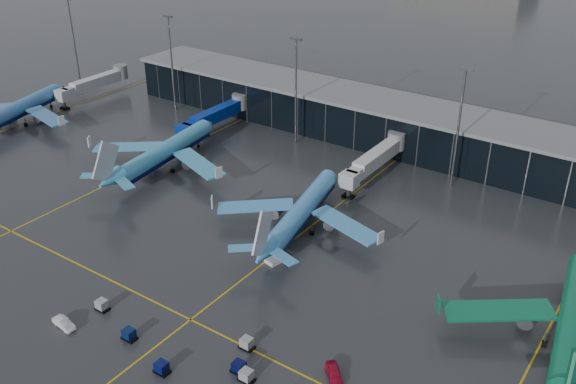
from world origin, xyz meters
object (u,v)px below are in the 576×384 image
Objects in this scene: airliner_klm_west at (18,100)px; airliner_aer_lingus at (576,307)px; baggage_carts at (197,356)px; service_van_white at (64,323)px; airliner_arkefly at (165,141)px; service_van_red at (334,373)px; airliner_klm_near at (303,199)px; mobile_airstair at (275,258)px.

airliner_aer_lingus reaches higher than airliner_klm_west.
service_van_white is at bearing -163.93° from baggage_carts.
baggage_carts is at bearing -49.52° from airliner_arkefly.
service_van_red is at bearing -31.28° from airliner_klm_west.
service_van_red is at bearing 24.74° from baggage_carts.
airliner_klm_west is 119.64m from service_van_red.
service_van_white is (26.42, -48.83, -5.66)m from airliner_arkefly.
service_van_white is (-13.05, -44.21, -5.27)m from airliner_klm_near.
airliner_klm_west is at bearing 168.20° from airliner_aer_lingus.
airliner_klm_west is 9.47× the size of service_van_white.
airliner_klm_west is at bearing 166.46° from airliner_klm_near.
airliner_klm_near is 1.07× the size of baggage_carts.
airliner_klm_near is 9.13× the size of service_van_white.
airliner_aer_lingus is 9.56× the size of service_van_red.
airliner_arkefly is at bearing -12.96° from airliner_klm_west.
airliner_klm_near is 13.57m from mobile_airstair.
service_van_white is at bearing -118.41° from airliner_klm_near.
mobile_airstair reaches higher than service_van_red.
airliner_klm_west is 9.07× the size of service_van_red.
mobile_airstair is at bearing 101.68° from baggage_carts.
airliner_arkefly is 11.49× the size of mobile_airstair.
baggage_carts is (47.36, -42.80, -5.60)m from airliner_arkefly.
mobile_airstair is at bearing -29.33° from airliner_arkefly.
airliner_klm_near is 39.33m from baggage_carts.
airliner_arkefly is 0.97× the size of airliner_aer_lingus.
baggage_carts is (7.89, -38.17, -5.21)m from airliner_klm_near.
service_van_red is (-24.04, -24.85, -5.78)m from airliner_aer_lingus.
mobile_airstair is at bearing 179.86° from airliner_aer_lingus.
airliner_arkefly is 9.31× the size of service_van_red.
airliner_aer_lingus is 53.11m from baggage_carts.
airliner_klm_near reaches higher than mobile_airstair.
airliner_aer_lingus is at bearing -18.15° from airliner_klm_near.
airliner_arkefly reaches higher than service_van_white.
service_van_red is (22.66, -17.92, -0.01)m from mobile_airstair.
airliner_klm_west reaches higher than mobile_airstair.
baggage_carts is at bearing 160.80° from service_van_red.
airliner_klm_near is at bearing -14.10° from airliner_arkefly.
airliner_klm_near reaches higher than baggage_carts.
airliner_klm_near is 10.79× the size of mobile_airstair.
mobile_airstair reaches higher than service_van_white.
airliner_klm_near is at bearing -10.90° from service_van_white.
airliner_klm_near reaches higher than service_van_white.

